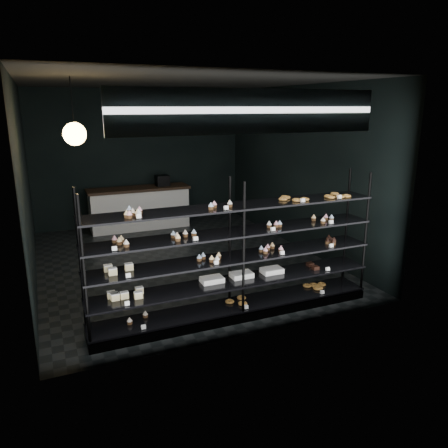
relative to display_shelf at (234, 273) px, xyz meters
name	(u,v)px	position (x,y,z in m)	size (l,w,h in m)	color
room	(178,176)	(-0.01, 2.45, 0.97)	(5.01, 6.01, 3.20)	black
display_shelf	(234,273)	(0.00, 0.00, 0.00)	(4.00, 0.50, 1.91)	black
signage	(253,111)	(-0.01, -0.48, 2.12)	(3.30, 0.05, 0.50)	#0D1B43
pendant_lamp	(75,134)	(-1.80, 1.18, 1.82)	(0.30, 0.30, 0.88)	black
service_counter	(140,207)	(-0.19, 4.95, -0.13)	(2.34, 0.65, 1.23)	silver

